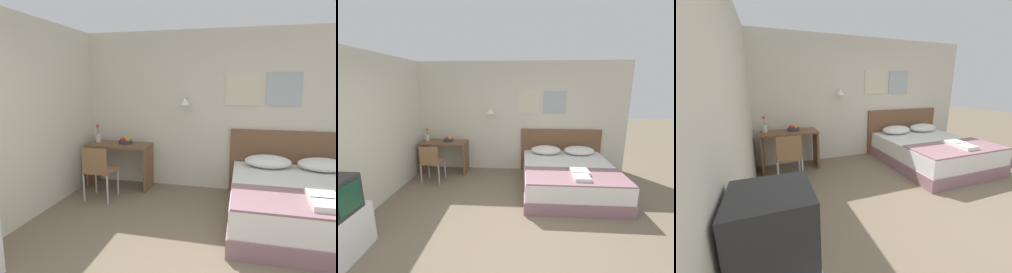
% 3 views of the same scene
% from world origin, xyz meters
% --- Properties ---
extents(ground_plane, '(24.00, 24.00, 0.00)m').
position_xyz_m(ground_plane, '(0.00, 0.00, 0.00)').
color(ground_plane, '#756651').
extents(wall_back, '(5.42, 0.31, 2.65)m').
position_xyz_m(wall_back, '(0.01, 2.92, 1.33)').
color(wall_back, beige).
rests_on(wall_back, ground_plane).
extents(bed, '(1.80, 2.06, 0.53)m').
position_xyz_m(bed, '(1.16, 1.80, 0.26)').
color(bed, gray).
rests_on(bed, ground_plane).
extents(headboard, '(1.92, 0.06, 1.05)m').
position_xyz_m(headboard, '(1.16, 2.86, 0.53)').
color(headboard, brown).
rests_on(headboard, ground_plane).
extents(pillow_left, '(0.68, 0.47, 0.19)m').
position_xyz_m(pillow_left, '(0.78, 2.55, 0.62)').
color(pillow_left, white).
rests_on(pillow_left, bed).
extents(pillow_right, '(0.68, 0.47, 0.19)m').
position_xyz_m(pillow_right, '(1.54, 2.55, 0.62)').
color(pillow_right, white).
rests_on(pillow_right, bed).
extents(throw_blanket, '(1.75, 0.82, 0.02)m').
position_xyz_m(throw_blanket, '(1.16, 1.20, 0.54)').
color(throw_blanket, gray).
rests_on(throw_blanket, bed).
extents(folded_towel_near_foot, '(0.31, 0.35, 0.06)m').
position_xyz_m(folded_towel_near_foot, '(1.26, 1.35, 0.58)').
color(folded_towel_near_foot, white).
rests_on(folded_towel_near_foot, throw_blanket).
extents(folded_towel_mid_bed, '(0.26, 0.28, 0.06)m').
position_xyz_m(folded_towel_mid_bed, '(1.22, 1.06, 0.58)').
color(folded_towel_mid_bed, white).
rests_on(folded_towel_mid_bed, throw_blanket).
extents(desk, '(1.07, 0.50, 0.76)m').
position_xyz_m(desk, '(-1.66, 2.57, 0.52)').
color(desk, brown).
rests_on(desk, ground_plane).
extents(desk_chair, '(0.43, 0.43, 0.84)m').
position_xyz_m(desk_chair, '(-1.74, 1.92, 0.51)').
color(desk_chair, '#8E6642').
rests_on(desk_chair, ground_plane).
extents(fruit_bowl, '(0.23, 0.23, 0.12)m').
position_xyz_m(fruit_bowl, '(-1.57, 2.62, 0.81)').
color(fruit_bowl, '#333842').
rests_on(fruit_bowl, desk).
extents(flower_vase, '(0.09, 0.09, 0.31)m').
position_xyz_m(flower_vase, '(-2.09, 2.65, 0.87)').
color(flower_vase, silver).
rests_on(flower_vase, desk).
extents(tv_stand, '(0.50, 0.70, 0.59)m').
position_xyz_m(tv_stand, '(-2.04, -0.29, 0.29)').
color(tv_stand, white).
rests_on(tv_stand, ground_plane).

